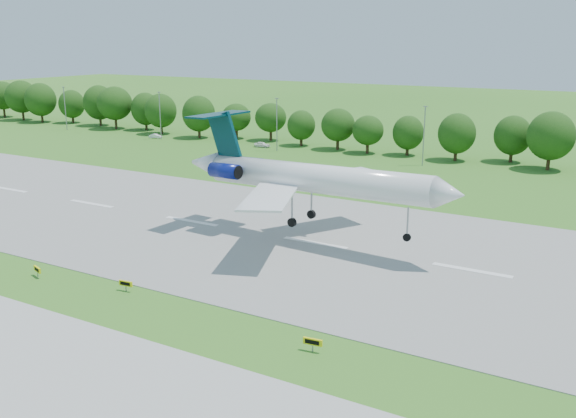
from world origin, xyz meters
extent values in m
plane|color=#2C691B|center=(0.00, 0.00, 0.00)|extent=(600.00, 600.00, 0.00)
cube|color=gray|center=(0.00, 25.00, 0.04)|extent=(400.00, 45.00, 0.08)
cylinder|color=#382314|center=(-100.00, 92.00, 1.80)|extent=(0.70, 0.70, 3.60)
sphere|color=#133A0E|center=(-100.00, 92.00, 6.20)|extent=(8.40, 8.40, 8.40)
cylinder|color=#382314|center=(-60.00, 92.00, 1.80)|extent=(0.70, 0.70, 3.60)
sphere|color=#133A0E|center=(-60.00, 92.00, 6.20)|extent=(8.40, 8.40, 8.40)
cylinder|color=#382314|center=(-20.00, 92.00, 1.80)|extent=(0.70, 0.70, 3.60)
sphere|color=#133A0E|center=(-20.00, 92.00, 6.20)|extent=(8.40, 8.40, 8.40)
cylinder|color=#382314|center=(20.00, 92.00, 1.80)|extent=(0.70, 0.70, 3.60)
sphere|color=#133A0E|center=(20.00, 92.00, 6.20)|extent=(8.40, 8.40, 8.40)
cylinder|color=gray|center=(-90.00, 82.00, 6.00)|extent=(0.24, 0.24, 12.00)
cube|color=gray|center=(-90.00, 82.00, 12.10)|extent=(0.90, 0.25, 0.18)
cylinder|color=gray|center=(-55.00, 82.00, 6.00)|extent=(0.24, 0.24, 12.00)
cube|color=gray|center=(-55.00, 82.00, 12.10)|extent=(0.90, 0.25, 0.18)
cylinder|color=gray|center=(-20.00, 82.00, 6.00)|extent=(0.24, 0.24, 12.00)
cube|color=gray|center=(-20.00, 82.00, 12.10)|extent=(0.90, 0.25, 0.18)
cylinder|color=gray|center=(15.00, 82.00, 6.00)|extent=(0.24, 0.24, 12.00)
cube|color=gray|center=(15.00, 82.00, 12.10)|extent=(0.90, 0.25, 0.18)
cylinder|color=white|center=(20.04, 25.00, 8.49)|extent=(31.48, 5.90, 4.38)
cone|color=white|center=(37.26, 23.75, 8.90)|extent=(3.67, 3.88, 3.72)
cone|color=white|center=(1.98, 26.31, 8.48)|extent=(5.33, 4.00, 3.76)
cube|color=white|center=(17.64, 17.87, 7.41)|extent=(9.68, 14.49, 0.38)
cube|color=white|center=(18.69, 32.40, 7.41)|extent=(11.14, 14.35, 0.38)
cube|color=#042E35|center=(5.51, 26.05, 12.47)|extent=(5.43, 0.91, 7.06)
cube|color=#042E35|center=(4.47, 26.13, 15.46)|extent=(4.04, 10.10, 0.31)
cylinder|color=navy|center=(7.39, 23.21, 8.51)|extent=(4.55, 2.29, 2.08)
cylinder|color=navy|center=(7.78, 28.60, 8.51)|extent=(4.55, 2.29, 2.08)
cylinder|color=gray|center=(32.49, 24.10, 4.85)|extent=(0.21, 0.21, 3.64)
cylinder|color=black|center=(32.49, 24.10, 3.03)|extent=(0.96, 0.38, 0.94)
cylinder|color=gray|center=(17.79, 22.87, 4.85)|extent=(0.25, 0.25, 3.64)
cylinder|color=black|center=(17.79, 22.87, 3.03)|extent=(1.18, 0.55, 1.14)
cylinder|color=gray|center=(18.13, 27.43, 4.85)|extent=(0.25, 0.25, 3.64)
cylinder|color=black|center=(18.13, 27.43, 3.03)|extent=(1.18, 0.55, 1.14)
cube|color=gray|center=(-0.91, -0.85, 0.36)|extent=(0.13, 0.13, 0.73)
cube|color=yellow|center=(-0.91, -0.85, 0.89)|extent=(1.64, 0.72, 0.57)
cube|color=black|center=(-0.95, -0.95, 0.89)|extent=(1.19, 0.43, 0.36)
cube|color=gray|center=(10.44, 0.98, 0.35)|extent=(0.11, 0.11, 0.71)
cube|color=yellow|center=(10.44, 0.98, 0.86)|extent=(1.62, 0.34, 0.55)
cube|color=black|center=(10.45, 0.87, 0.86)|extent=(1.21, 0.14, 0.35)
cube|color=gray|center=(33.45, -1.04, 0.37)|extent=(0.12, 0.12, 0.74)
cube|color=yellow|center=(33.45, -1.04, 0.90)|extent=(1.71, 0.38, 0.58)
cube|color=black|center=(33.46, -1.16, 0.90)|extent=(1.27, 0.17, 0.37)
imported|color=white|center=(-57.76, 82.93, 0.55)|extent=(3.53, 1.93, 1.10)
imported|color=white|center=(-25.78, 84.68, 0.66)|extent=(4.00, 1.86, 1.32)
camera|label=1|loc=(56.15, -44.37, 25.49)|focal=40.00mm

